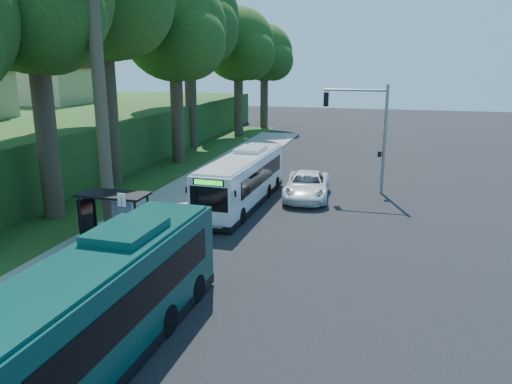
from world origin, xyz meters
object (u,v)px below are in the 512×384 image
(bus_shelter, at_px, (111,208))
(pickup, at_px, (307,186))
(teal_bus, at_px, (96,309))
(white_bus, at_px, (243,179))

(bus_shelter, distance_m, pickup, 12.94)
(bus_shelter, xyz_separation_m, teal_bus, (4.66, -8.69, -0.08))
(bus_shelter, bearing_deg, pickup, 54.38)
(white_bus, relative_size, pickup, 1.87)
(teal_bus, height_order, pickup, teal_bus)
(bus_shelter, xyz_separation_m, pickup, (7.51, 10.48, -1.00))
(white_bus, bearing_deg, teal_bus, -86.14)
(white_bus, xyz_separation_m, teal_bus, (0.62, -16.78, 0.16))
(pickup, bearing_deg, bus_shelter, -130.60)
(bus_shelter, height_order, teal_bus, teal_bus)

